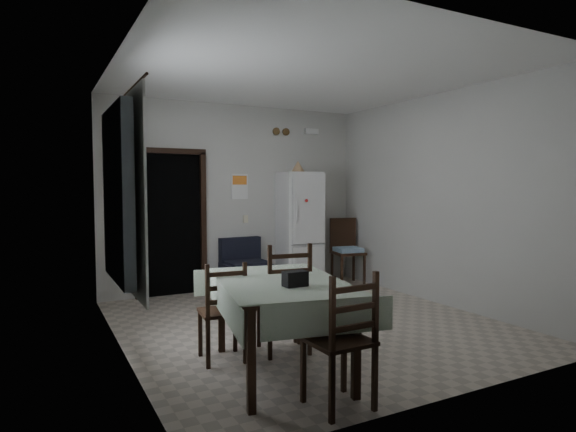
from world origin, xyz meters
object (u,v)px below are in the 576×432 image
(dining_table, at_px, (280,326))
(corner_chair, at_px, (348,251))
(dining_chair_far_left, at_px, (222,310))
(dining_chair_far_right, at_px, (283,297))
(navy_seat, at_px, (246,265))
(dining_chair_near_head, at_px, (338,339))
(fridge, at_px, (299,229))

(dining_table, bearing_deg, corner_chair, 57.54)
(dining_chair_far_left, height_order, dining_chair_far_right, dining_chair_far_right)
(navy_seat, bearing_deg, dining_chair_near_head, -104.95)
(dining_chair_far_left, distance_m, dining_chair_near_head, 1.38)
(dining_chair_far_right, bearing_deg, dining_chair_near_head, 90.17)
(fridge, relative_size, dining_table, 1.19)
(dining_table, distance_m, dining_chair_far_right, 0.57)
(corner_chair, distance_m, dining_chair_far_right, 3.44)
(fridge, bearing_deg, corner_chair, -10.62)
(dining_chair_near_head, bearing_deg, navy_seat, -104.88)
(corner_chair, height_order, dining_chair_far_left, corner_chair)
(corner_chair, xyz_separation_m, dining_chair_far_right, (-2.45, -2.41, -0.00))
(fridge, relative_size, dining_chair_far_right, 1.71)
(fridge, distance_m, navy_seat, 1.07)
(navy_seat, xyz_separation_m, dining_chair_far_right, (-0.71, -2.64, 0.13))
(corner_chair, height_order, dining_chair_near_head, corner_chair)
(dining_chair_far_right, relative_size, dining_chair_near_head, 1.06)
(dining_chair_far_left, xyz_separation_m, dining_chair_far_right, (0.62, -0.05, 0.07))
(corner_chair, height_order, dining_table, corner_chair)
(fridge, bearing_deg, dining_chair_far_right, -116.40)
(fridge, height_order, dining_chair_far_left, fridge)
(dining_chair_far_left, bearing_deg, dining_table, 128.96)
(fridge, height_order, corner_chair, fridge)
(corner_chair, distance_m, dining_chair_far_left, 3.87)
(corner_chair, bearing_deg, dining_chair_far_right, -125.54)
(fridge, relative_size, corner_chair, 1.71)
(navy_seat, distance_m, dining_chair_far_left, 2.91)
(dining_table, xyz_separation_m, dining_chair_near_head, (0.08, -0.78, 0.10))
(fridge, distance_m, dining_chair_near_head, 4.33)
(navy_seat, bearing_deg, dining_table, -109.47)
(dining_table, distance_m, dining_chair_near_head, 0.79)
(fridge, height_order, dining_table, fridge)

